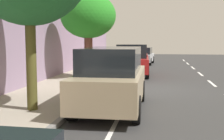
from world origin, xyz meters
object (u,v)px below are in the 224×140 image
Objects in this scene: parked_pickup_red_second at (132,61)px; bicycle_at_curb at (112,80)px; street_tree_near_cyclist at (88,16)px; parked_sedan_silver_nearest at (143,56)px; cyclist_with_backpack at (109,66)px; parked_suv_tan_mid at (112,78)px.

bicycle_at_curb is at bearing 83.26° from parked_pickup_red_second.
parked_pickup_red_second is at bearing -130.09° from street_tree_near_cyclist.
bicycle_at_curb is at bearing 86.81° from parked_sedan_silver_nearest.
cyclist_with_backpack is 3.29m from street_tree_near_cyclist.
parked_sedan_silver_nearest is 12.89m from cyclist_with_backpack.
street_tree_near_cyclist is (1.63, -2.08, 3.11)m from bicycle_at_curb.
parked_sedan_silver_nearest is 11.80m from street_tree_near_cyclist.
parked_suv_tan_mid is (-0.12, 9.13, 0.13)m from parked_pickup_red_second.
parked_sedan_silver_nearest is at bearing -101.92° from street_tree_near_cyclist.
parked_suv_tan_mid is 7.35m from street_tree_near_cyclist.
parked_sedan_silver_nearest reaches higher than bicycle_at_curb.
street_tree_near_cyclist is at bearing -51.93° from bicycle_at_curb.
parked_suv_tan_mid is 1.03× the size of street_tree_near_cyclist.
cyclist_with_backpack is at bearing 79.54° from parked_pickup_red_second.
cyclist_with_backpack is 0.35× the size of street_tree_near_cyclist.
bicycle_at_curb is at bearing 128.07° from street_tree_near_cyclist.
parked_suv_tan_mid is at bearing 90.76° from parked_pickup_red_second.
street_tree_near_cyclist is (2.18, 2.59, 2.57)m from parked_pickup_red_second.
parked_suv_tan_mid reaches higher than cyclist_with_backpack.
bicycle_at_curb is 0.80m from cyclist_with_backpack.
street_tree_near_cyclist is at bearing 78.08° from parked_sedan_silver_nearest.
cyclist_with_backpack reaches higher than parked_sedan_silver_nearest.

